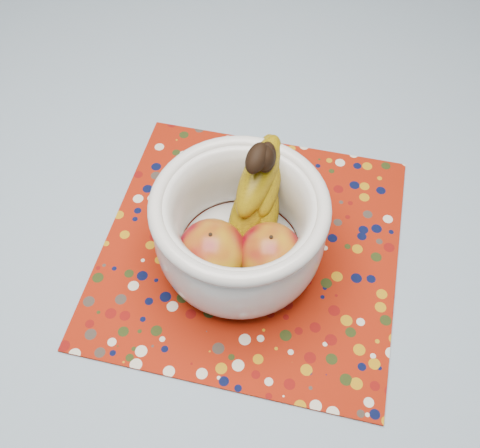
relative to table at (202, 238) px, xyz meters
The scene contains 4 objects.
table is the anchor object (origin of this frame).
tablecloth 0.08m from the table, ahead, with size 1.32×1.32×0.01m, color #6385A5.
placemat 0.14m from the table, 38.43° to the right, with size 0.42×0.42×0.00m, color maroon.
fruit_bowl 0.20m from the table, 45.71° to the right, with size 0.23×0.25×0.19m.
Camera 1 is at (0.11, -0.50, 1.46)m, focal length 42.00 mm.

